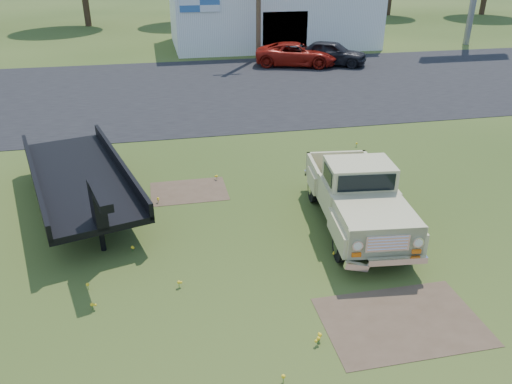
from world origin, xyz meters
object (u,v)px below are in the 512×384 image
flatbed_trailer (79,173)px  red_pickup (296,54)px  vintage_pickup_truck (357,195)px  dark_sedan (331,53)px

flatbed_trailer → red_pickup: (10.69, 16.14, -0.27)m
vintage_pickup_truck → flatbed_trailer: size_ratio=0.70×
dark_sedan → vintage_pickup_truck: bearing=-168.2°
vintage_pickup_truck → red_pickup: vintage_pickup_truck is taller
flatbed_trailer → red_pickup: size_ratio=1.44×
flatbed_trailer → dark_sedan: 20.42m
vintage_pickup_truck → dark_sedan: bearing=78.4°
red_pickup → dark_sedan: dark_sedan is taller
vintage_pickup_truck → dark_sedan: vintage_pickup_truck is taller
vintage_pickup_truck → flatbed_trailer: bearing=165.0°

